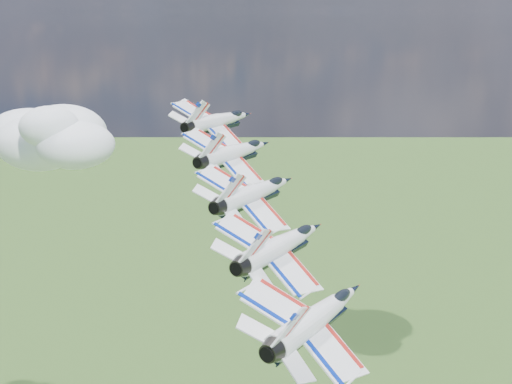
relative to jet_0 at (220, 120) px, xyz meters
The scene contains 6 objects.
cloud_left 82.21m from the jet_0, 156.50° to the left, with size 42.14×33.11×16.56m, color white.
jet_0 is the anchor object (origin of this frame).
jet_1 12.61m from the jet_0, 45.72° to the right, with size 11.76×17.42×5.20m, color silver, non-canonical shape.
jet_2 25.21m from the jet_0, 45.72° to the right, with size 11.76×17.42×5.20m, color white, non-canonical shape.
jet_3 37.82m from the jet_0, 45.72° to the right, with size 11.76×17.42×5.20m, color white, non-canonical shape.
jet_4 50.43m from the jet_0, 45.72° to the right, with size 11.76×17.42×5.20m, color silver, non-canonical shape.
Camera 1 is at (37.72, -68.41, 172.10)m, focal length 50.00 mm.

